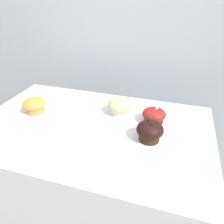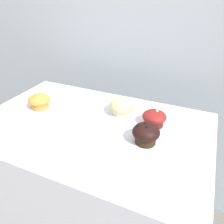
{
  "view_description": "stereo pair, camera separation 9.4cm",
  "coord_description": "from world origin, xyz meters",
  "px_view_note": "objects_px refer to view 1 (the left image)",
  "views": [
    {
      "loc": [
        0.32,
        -0.71,
        1.41
      ],
      "look_at": [
        0.07,
        0.06,
        0.93
      ],
      "focal_mm": 35.0,
      "sensor_mm": 36.0,
      "label": 1
    },
    {
      "loc": [
        0.4,
        -0.68,
        1.41
      ],
      "look_at": [
        0.07,
        0.06,
        0.93
      ],
      "focal_mm": 35.0,
      "sensor_mm": 36.0,
      "label": 2
    }
  ],
  "objects_px": {
    "muffin_back_left": "(34,105)",
    "muffin_back_right": "(150,131)",
    "muffin_front_left": "(154,115)",
    "muffin_front_center": "(120,106)"
  },
  "relations": [
    {
      "from": "muffin_back_left",
      "to": "muffin_back_right",
      "type": "height_order",
      "value": "muffin_back_right"
    },
    {
      "from": "muffin_front_left",
      "to": "muffin_back_left",
      "type": "bearing_deg",
      "value": -172.13
    },
    {
      "from": "muffin_front_center",
      "to": "muffin_back_left",
      "type": "height_order",
      "value": "muffin_front_center"
    },
    {
      "from": "muffin_back_left",
      "to": "muffin_back_right",
      "type": "relative_size",
      "value": 1.01
    },
    {
      "from": "muffin_back_left",
      "to": "muffin_front_left",
      "type": "xyz_separation_m",
      "value": [
        0.55,
        0.08,
        -0.0
      ]
    },
    {
      "from": "muffin_back_left",
      "to": "muffin_back_right",
      "type": "bearing_deg",
      "value": -5.88
    },
    {
      "from": "muffin_back_left",
      "to": "muffin_back_right",
      "type": "xyz_separation_m",
      "value": [
        0.55,
        -0.06,
        0.0
      ]
    },
    {
      "from": "muffin_front_center",
      "to": "muffin_front_left",
      "type": "height_order",
      "value": "muffin_front_center"
    },
    {
      "from": "muffin_back_left",
      "to": "muffin_back_right",
      "type": "distance_m",
      "value": 0.55
    },
    {
      "from": "muffin_back_right",
      "to": "muffin_front_left",
      "type": "relative_size",
      "value": 1.02
    }
  ]
}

